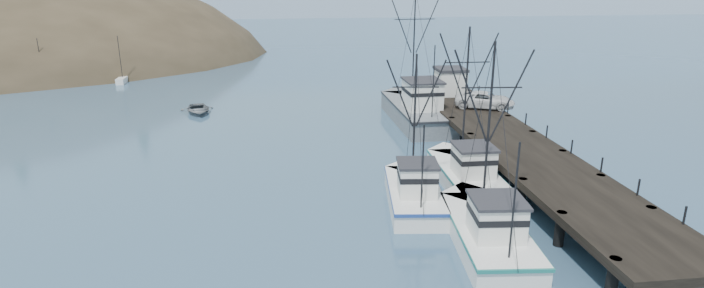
# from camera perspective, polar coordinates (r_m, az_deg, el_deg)

# --- Properties ---
(ground) EXTENTS (400.00, 400.00, 0.00)m
(ground) POSITION_cam_1_polar(r_m,az_deg,el_deg) (28.56, 0.31, -12.77)
(ground) COLOR #304E6A
(ground) RESTS_ON ground
(pier) EXTENTS (6.00, 44.00, 2.00)m
(pier) POSITION_cam_1_polar(r_m,az_deg,el_deg) (45.75, 15.25, 0.81)
(pier) COLOR black
(pier) RESTS_ON ground
(distant_ridge) EXTENTS (360.00, 40.00, 26.00)m
(distant_ridge) POSITION_cam_1_polar(r_m,az_deg,el_deg) (195.40, -3.40, 13.39)
(distant_ridge) COLOR #9EB2C6
(distant_ridge) RESTS_ON ground
(distant_ridge_far) EXTENTS (180.00, 25.00, 18.00)m
(distant_ridge_far) POSITION_cam_1_polar(r_m,az_deg,el_deg) (213.10, -17.59, 12.98)
(distant_ridge_far) COLOR silver
(distant_ridge_far) RESTS_ON ground
(moored_sailboats) EXTENTS (24.10, 19.06, 6.35)m
(moored_sailboats) POSITION_cam_1_polar(r_m,az_deg,el_deg) (88.23, -24.70, 6.85)
(moored_sailboats) COLOR white
(moored_sailboats) RESTS_ON ground
(trawler_near) EXTENTS (4.48, 11.20, 11.32)m
(trawler_near) POSITION_cam_1_polar(r_m,az_deg,el_deg) (31.49, 13.77, -8.56)
(trawler_near) COLOR white
(trawler_near) RESTS_ON ground
(trawler_mid) EXTENTS (4.21, 9.85, 9.91)m
(trawler_mid) POSITION_cam_1_polar(r_m,az_deg,el_deg) (35.71, 6.43, -4.93)
(trawler_mid) COLOR white
(trawler_mid) RESTS_ON ground
(trawler_far) EXTENTS (3.66, 10.86, 11.20)m
(trawler_far) POSITION_cam_1_polar(r_m,az_deg,el_deg) (39.52, 11.69, -2.92)
(trawler_far) COLOR white
(trawler_far) RESTS_ON ground
(work_vessel) EXTENTS (4.93, 15.35, 12.89)m
(work_vessel) POSITION_cam_1_polar(r_m,az_deg,el_deg) (54.99, 6.63, 3.62)
(work_vessel) COLOR slate
(work_vessel) RESTS_ON ground
(pier_shed) EXTENTS (3.00, 3.20, 2.80)m
(pier_shed) POSITION_cam_1_polar(r_m,az_deg,el_deg) (58.30, 10.15, 6.47)
(pier_shed) COLOR silver
(pier_shed) RESTS_ON pier
(pickup_truck) EXTENTS (6.08, 4.43, 1.54)m
(pickup_truck) POSITION_cam_1_polar(r_m,az_deg,el_deg) (53.25, 13.63, 4.47)
(pickup_truck) COLOR silver
(pickup_truck) RESTS_ON pier
(motorboat) EXTENTS (4.50, 5.56, 1.02)m
(motorboat) POSITION_cam_1_polar(r_m,az_deg,el_deg) (60.34, -15.69, 3.13)
(motorboat) COLOR #545A5D
(motorboat) RESTS_ON ground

